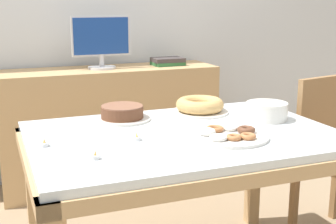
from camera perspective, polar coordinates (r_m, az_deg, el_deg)
wall_back at (r=3.72m, az=-8.62°, el=12.19°), size 8.00×0.10×2.60m
dining_table at (r=2.20m, az=1.92°, el=-4.91°), size 1.44×1.00×0.78m
chair at (r=2.90m, az=19.70°, el=-4.39°), size 0.50×0.50×0.94m
sideboard at (r=3.55m, az=-7.06°, el=-1.81°), size 1.60×0.44×0.89m
computer_monitor at (r=3.43m, az=-8.15°, el=8.39°), size 0.42×0.20×0.38m
book_stack at (r=3.59m, az=-0.03°, el=6.18°), size 0.24×0.18×0.06m
cake_chocolate_round at (r=2.39m, az=-5.59°, el=-0.18°), size 0.29×0.29×0.08m
cake_golden_bundt at (r=2.53m, az=3.90°, el=0.73°), size 0.31×0.31×0.08m
pastry_platter at (r=2.10m, az=7.39°, el=-2.78°), size 0.36×0.36×0.04m
plate_stack at (r=2.44m, az=11.95°, el=0.11°), size 0.21×0.21×0.09m
tealight_right_edge at (r=2.05m, az=-3.82°, el=-3.20°), size 0.04×0.04×0.04m
tealight_near_cakes at (r=2.03m, az=-14.84°, el=-3.80°), size 0.04×0.04×0.04m
tealight_centre at (r=1.83m, az=-8.85°, el=-5.40°), size 0.04×0.04×0.04m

